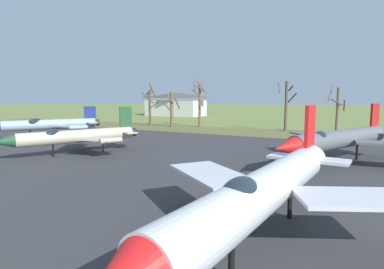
{
  "coord_description": "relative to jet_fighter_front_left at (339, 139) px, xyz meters",
  "views": [
    {
      "loc": [
        19.61,
        -5.15,
        5.72
      ],
      "look_at": [
        5.59,
        20.42,
        2.32
      ],
      "focal_mm": 28.57,
      "sensor_mm": 36.0,
      "label": 1
    }
  ],
  "objects": [
    {
      "name": "bare_tree_far_left",
      "position": [
        -37.78,
        24.01,
        2.22
      ],
      "size": [
        3.3,
        3.31,
        8.94
      ],
      "color": "brown",
      "rests_on": "ground"
    },
    {
      "name": "bare_tree_left_of_center",
      "position": [
        -32.29,
        24.01,
        1.48
      ],
      "size": [
        3.0,
        3.0,
        7.11
      ],
      "color": "brown",
      "rests_on": "ground"
    },
    {
      "name": "bare_tree_center",
      "position": [
        -27.23,
        26.58,
        2.82
      ],
      "size": [
        3.36,
        3.41,
        9.67
      ],
      "color": "brown",
      "rests_on": "ground"
    },
    {
      "name": "bare_tree_right_of_center",
      "position": [
        -9.85,
        26.08,
        2.46
      ],
      "size": [
        3.52,
        3.49,
        8.79
      ],
      "color": "brown",
      "rests_on": "ground"
    },
    {
      "name": "jet_fighter_front_left",
      "position": [
        0.0,
        0.0,
        0.0
      ],
      "size": [
        12.01,
        15.91,
        5.28
      ],
      "color": "#565B60",
      "rests_on": "ground"
    },
    {
      "name": "jet_fighter_rear_center",
      "position": [
        -1.53,
        -17.62,
        0.05
      ],
      "size": [
        11.71,
        16.39,
        5.37
      ],
      "color": "silver",
      "rests_on": "ground"
    },
    {
      "name": "bare_tree_far_right",
      "position": [
        -1.72,
        25.41,
        1.88
      ],
      "size": [
        2.56,
        2.53,
        7.84
      ],
      "color": "brown",
      "rests_on": "ground"
    },
    {
      "name": "jet_fighter_rear_left",
      "position": [
        -37.89,
        -0.09,
        -0.21
      ],
      "size": [
        11.94,
        13.71,
        4.59
      ],
      "color": "#8EA3B2",
      "rests_on": "ground"
    },
    {
      "name": "info_placard_front_left",
      "position": [
        -3.15,
        -6.99,
        -1.6
      ],
      "size": [
        0.6,
        0.29,
        1.1
      ],
      "color": "black",
      "rests_on": "ground"
    },
    {
      "name": "asphalt_apron",
      "position": [
        -18.18,
        -9.0,
        -2.27
      ],
      "size": [
        71.04,
        48.96,
        0.05
      ],
      "primitive_type": "cube",
      "color": "#333335",
      "rests_on": "ground"
    },
    {
      "name": "jet_fighter_front_right",
      "position": [
        -23.94,
        -7.46,
        -0.35
      ],
      "size": [
        9.51,
        13.51,
        4.86
      ],
      "color": "#B7B293",
      "rests_on": "ground"
    },
    {
      "name": "visitor_building",
      "position": [
        -53.6,
        59.88,
        1.53
      ],
      "size": [
        19.86,
        10.26,
        7.93
      ],
      "color": "beige",
      "rests_on": "ground"
    },
    {
      "name": "grass_verge_strip",
      "position": [
        -18.18,
        21.48,
        -2.27
      ],
      "size": [
        131.04,
        12.0,
        0.06
      ],
      "primitive_type": "cube",
      "color": "brown",
      "rests_on": "ground"
    }
  ]
}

